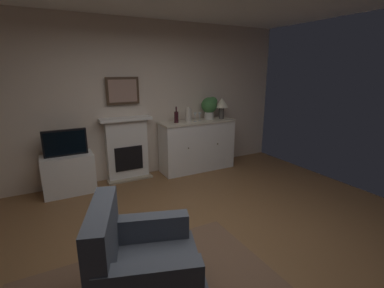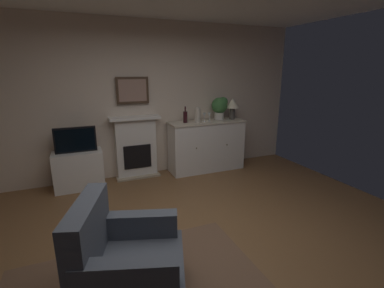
{
  "view_description": "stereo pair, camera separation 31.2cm",
  "coord_description": "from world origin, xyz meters",
  "px_view_note": "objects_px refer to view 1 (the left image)",
  "views": [
    {
      "loc": [
        -1.35,
        -2.22,
        1.87
      ],
      "look_at": [
        0.17,
        0.63,
        1.0
      ],
      "focal_mm": 25.74,
      "sensor_mm": 36.0,
      "label": 1
    },
    {
      "loc": [
        -1.07,
        -2.35,
        1.87
      ],
      "look_at": [
        0.17,
        0.63,
        1.0
      ],
      "focal_mm": 25.74,
      "sensor_mm": 36.0,
      "label": 2
    }
  ],
  "objects_px": {
    "vase_decorative": "(189,115)",
    "potted_plant_small": "(210,106)",
    "sideboard_cabinet": "(197,145)",
    "armchair": "(141,267)",
    "wine_glass_center": "(200,114)",
    "tv_cabinet": "(69,174)",
    "tv_set": "(65,143)",
    "fireplace_unit": "(127,148)",
    "table_lamp": "(222,104)",
    "wine_glass_left": "(195,115)",
    "wine_bottle": "(176,117)",
    "framed_picture": "(123,91)"
  },
  "relations": [
    {
      "from": "table_lamp",
      "to": "vase_decorative",
      "type": "height_order",
      "value": "table_lamp"
    },
    {
      "from": "tv_set",
      "to": "potted_plant_small",
      "type": "relative_size",
      "value": 1.44
    },
    {
      "from": "tv_cabinet",
      "to": "tv_set",
      "type": "distance_m",
      "value": 0.51
    },
    {
      "from": "wine_bottle",
      "to": "framed_picture",
      "type": "bearing_deg",
      "value": 166.99
    },
    {
      "from": "wine_glass_center",
      "to": "tv_cabinet",
      "type": "height_order",
      "value": "wine_glass_center"
    },
    {
      "from": "potted_plant_small",
      "to": "wine_glass_center",
      "type": "bearing_deg",
      "value": -165.79
    },
    {
      "from": "wine_glass_left",
      "to": "wine_glass_center",
      "type": "xyz_separation_m",
      "value": [
        0.11,
        0.02,
        0.0
      ]
    },
    {
      "from": "tv_cabinet",
      "to": "armchair",
      "type": "distance_m",
      "value": 2.66
    },
    {
      "from": "table_lamp",
      "to": "wine_glass_left",
      "type": "bearing_deg",
      "value": -176.21
    },
    {
      "from": "tv_cabinet",
      "to": "vase_decorative",
      "type": "bearing_deg",
      "value": -1.8
    },
    {
      "from": "framed_picture",
      "to": "tv_set",
      "type": "xyz_separation_m",
      "value": [
        -0.97,
        -0.23,
        -0.72
      ]
    },
    {
      "from": "fireplace_unit",
      "to": "tv_cabinet",
      "type": "xyz_separation_m",
      "value": [
        -0.97,
        -0.16,
        -0.24
      ]
    },
    {
      "from": "sideboard_cabinet",
      "to": "wine_bottle",
      "type": "height_order",
      "value": "wine_bottle"
    },
    {
      "from": "wine_glass_center",
      "to": "tv_set",
      "type": "height_order",
      "value": "wine_glass_center"
    },
    {
      "from": "framed_picture",
      "to": "tv_cabinet",
      "type": "bearing_deg",
      "value": -167.99
    },
    {
      "from": "vase_decorative",
      "to": "tv_set",
      "type": "bearing_deg",
      "value": 178.84
    },
    {
      "from": "table_lamp",
      "to": "tv_set",
      "type": "xyz_separation_m",
      "value": [
        -2.82,
        -0.01,
        -0.42
      ]
    },
    {
      "from": "framed_picture",
      "to": "potted_plant_small",
      "type": "xyz_separation_m",
      "value": [
        1.6,
        -0.18,
        -0.33
      ]
    },
    {
      "from": "fireplace_unit",
      "to": "wine_glass_center",
      "type": "xyz_separation_m",
      "value": [
        1.34,
        -0.2,
        0.53
      ]
    },
    {
      "from": "framed_picture",
      "to": "sideboard_cabinet",
      "type": "bearing_deg",
      "value": -9.67
    },
    {
      "from": "table_lamp",
      "to": "vase_decorative",
      "type": "xyz_separation_m",
      "value": [
        -0.75,
        -0.05,
        -0.14
      ]
    },
    {
      "from": "fireplace_unit",
      "to": "wine_glass_center",
      "type": "distance_m",
      "value": 1.46
    },
    {
      "from": "wine_glass_left",
      "to": "potted_plant_small",
      "type": "relative_size",
      "value": 0.38
    },
    {
      "from": "vase_decorative",
      "to": "potted_plant_small",
      "type": "distance_m",
      "value": 0.53
    },
    {
      "from": "fireplace_unit",
      "to": "tv_set",
      "type": "distance_m",
      "value": 1.03
    },
    {
      "from": "sideboard_cabinet",
      "to": "tv_cabinet",
      "type": "relative_size",
      "value": 1.92
    },
    {
      "from": "wine_glass_center",
      "to": "armchair",
      "type": "distance_m",
      "value": 3.36
    },
    {
      "from": "wine_glass_center",
      "to": "armchair",
      "type": "height_order",
      "value": "wine_glass_center"
    },
    {
      "from": "wine_bottle",
      "to": "sideboard_cabinet",
      "type": "bearing_deg",
      "value": -2.53
    },
    {
      "from": "table_lamp",
      "to": "framed_picture",
      "type": "bearing_deg",
      "value": 173.11
    },
    {
      "from": "framed_picture",
      "to": "potted_plant_small",
      "type": "distance_m",
      "value": 1.64
    },
    {
      "from": "fireplace_unit",
      "to": "vase_decorative",
      "type": "height_order",
      "value": "vase_decorative"
    },
    {
      "from": "table_lamp",
      "to": "armchair",
      "type": "height_order",
      "value": "table_lamp"
    },
    {
      "from": "wine_glass_center",
      "to": "sideboard_cabinet",
      "type": "bearing_deg",
      "value": 154.96
    },
    {
      "from": "wine_bottle",
      "to": "vase_decorative",
      "type": "height_order",
      "value": "wine_bottle"
    },
    {
      "from": "vase_decorative",
      "to": "armchair",
      "type": "xyz_separation_m",
      "value": [
        -1.76,
        -2.57,
        -0.71
      ]
    },
    {
      "from": "wine_glass_left",
      "to": "armchair",
      "type": "distance_m",
      "value": 3.28
    },
    {
      "from": "fireplace_unit",
      "to": "sideboard_cabinet",
      "type": "height_order",
      "value": "fireplace_unit"
    },
    {
      "from": "tv_set",
      "to": "armchair",
      "type": "bearing_deg",
      "value": -83.2
    },
    {
      "from": "wine_bottle",
      "to": "wine_glass_center",
      "type": "height_order",
      "value": "wine_bottle"
    },
    {
      "from": "framed_picture",
      "to": "armchair",
      "type": "distance_m",
      "value": 3.14
    },
    {
      "from": "fireplace_unit",
      "to": "tv_cabinet",
      "type": "height_order",
      "value": "fireplace_unit"
    },
    {
      "from": "wine_bottle",
      "to": "fireplace_unit",
      "type": "bearing_deg",
      "value": 169.81
    },
    {
      "from": "sideboard_cabinet",
      "to": "armchair",
      "type": "relative_size",
      "value": 1.43
    },
    {
      "from": "framed_picture",
      "to": "wine_glass_left",
      "type": "xyz_separation_m",
      "value": [
        1.23,
        -0.26,
        -0.46
      ]
    },
    {
      "from": "tv_set",
      "to": "wine_glass_left",
      "type": "bearing_deg",
      "value": -0.83
    },
    {
      "from": "table_lamp",
      "to": "potted_plant_small",
      "type": "xyz_separation_m",
      "value": [
        -0.24,
        0.05,
        -0.02
      ]
    },
    {
      "from": "table_lamp",
      "to": "vase_decorative",
      "type": "relative_size",
      "value": 1.42
    },
    {
      "from": "wine_glass_center",
      "to": "vase_decorative",
      "type": "relative_size",
      "value": 0.59
    },
    {
      "from": "wine_glass_center",
      "to": "vase_decorative",
      "type": "bearing_deg",
      "value": -172.84
    }
  ]
}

